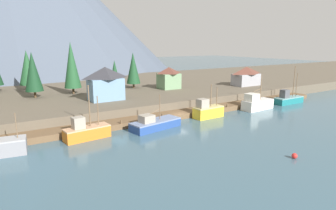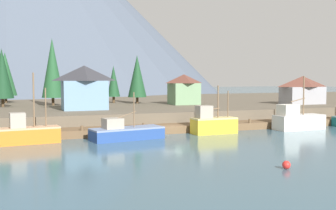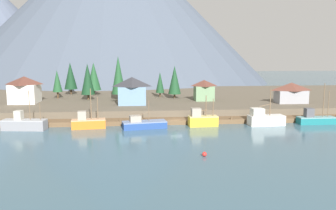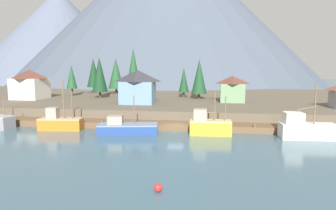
% 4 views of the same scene
% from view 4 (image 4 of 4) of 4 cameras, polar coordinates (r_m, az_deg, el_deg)
% --- Properties ---
extents(ground_plane, '(400.00, 400.00, 1.00)m').
position_cam_4_polar(ground_plane, '(66.75, 3.61, -1.82)').
color(ground_plane, '#3D5B6B').
extents(dock, '(80.00, 4.00, 1.60)m').
position_cam_4_polar(dock, '(48.94, 1.71, -3.97)').
color(dock, brown).
rests_on(dock, ground_plane).
extents(shoreline_bank, '(400.00, 56.00, 2.50)m').
position_cam_4_polar(shoreline_bank, '(78.36, 4.42, 0.82)').
color(shoreline_bank, brown).
rests_on(shoreline_bank, ground_plane).
extents(mountain_west_peak, '(121.74, 121.74, 62.58)m').
position_cam_4_polar(mountain_west_peak, '(226.61, -19.85, 12.25)').
color(mountain_west_peak, slate).
rests_on(mountain_west_peak, ground_plane).
extents(mountain_central_peak, '(172.18, 172.18, 86.16)m').
position_cam_4_polar(mountain_central_peak, '(181.00, -0.19, 17.81)').
color(mountain_central_peak, '#475160').
rests_on(mountain_central_peak, ground_plane).
extents(fishing_boat_orange, '(6.97, 3.05, 8.16)m').
position_cam_4_polar(fishing_boat_orange, '(51.03, -19.86, -3.13)').
color(fishing_boat_orange, '#CC6B1E').
rests_on(fishing_boat_orange, ground_plane).
extents(fishing_boat_blue, '(9.32, 4.63, 5.79)m').
position_cam_4_polar(fishing_boat_blue, '(45.96, -7.87, -4.27)').
color(fishing_boat_blue, navy).
rests_on(fishing_boat_blue, ground_plane).
extents(fishing_boat_yellow, '(6.17, 2.66, 6.50)m').
position_cam_4_polar(fishing_boat_yellow, '(45.03, 7.80, -3.88)').
color(fishing_boat_yellow, gold).
rests_on(fishing_boat_yellow, ground_plane).
extents(fishing_boat_white, '(7.72, 3.24, 7.79)m').
position_cam_4_polar(fishing_boat_white, '(46.51, 24.69, -4.13)').
color(fishing_boat_white, silver).
rests_on(fishing_boat_white, ground_plane).
extents(house_green, '(5.29, 4.61, 5.61)m').
position_cam_4_polar(house_green, '(65.75, 12.13, 3.04)').
color(house_green, '#6B8E66').
rests_on(house_green, shoreline_bank).
extents(house_blue, '(7.11, 4.74, 6.92)m').
position_cam_4_polar(house_blue, '(61.55, -5.81, 3.51)').
color(house_blue, '#6689A8').
rests_on(house_blue, shoreline_bank).
extents(house_white, '(6.98, 7.18, 6.88)m').
position_cam_4_polar(house_white, '(78.13, -24.78, 3.66)').
color(house_white, silver).
rests_on(house_white, shoreline_bank).
extents(conifer_near_left, '(3.62, 3.62, 9.32)m').
position_cam_4_polar(conifer_near_left, '(71.41, 5.95, 5.41)').
color(conifer_near_left, '#4C3823').
rests_on(conifer_near_left, shoreline_bank).
extents(conifer_near_right, '(2.70, 2.70, 8.07)m').
position_cam_4_polar(conifer_near_right, '(82.14, -17.86, 5.12)').
color(conifer_near_right, '#4C3823').
rests_on(conifer_near_right, shoreline_bank).
extents(conifer_mid_left, '(3.74, 3.74, 9.95)m').
position_cam_4_polar(conifer_mid_left, '(75.42, -12.88, 5.70)').
color(conifer_mid_left, '#4C3823').
rests_on(conifer_mid_left, shoreline_bank).
extents(conifer_mid_right, '(3.84, 3.84, 12.02)m').
position_cam_4_polar(conifer_mid_right, '(73.38, -6.59, 6.59)').
color(conifer_mid_right, '#4C3823').
rests_on(conifer_mid_right, shoreline_bank).
extents(conifer_back_left, '(4.32, 4.32, 9.98)m').
position_cam_4_polar(conifer_back_left, '(86.36, -9.88, 5.95)').
color(conifer_back_left, '#4C3823').
rests_on(conifer_back_left, shoreline_bank).
extents(conifer_back_right, '(2.55, 2.55, 7.32)m').
position_cam_4_polar(conifer_back_right, '(74.85, 3.03, 4.76)').
color(conifer_back_right, '#4C3823').
rests_on(conifer_back_right, shoreline_bank).
extents(conifer_centre, '(3.94, 3.94, 9.95)m').
position_cam_4_polar(conifer_centre, '(90.57, -13.98, 5.96)').
color(conifer_centre, '#4C3823').
rests_on(conifer_centre, shoreline_bank).
extents(channel_buoy, '(0.70, 0.70, 0.70)m').
position_cam_4_polar(channel_buoy, '(25.15, -1.90, -15.41)').
color(channel_buoy, red).
rests_on(channel_buoy, ground_plane).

